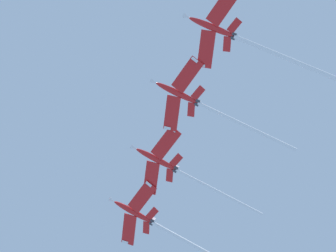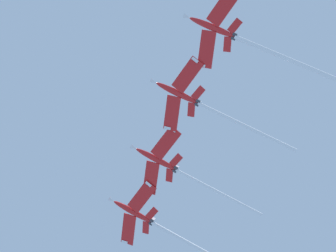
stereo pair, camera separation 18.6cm
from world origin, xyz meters
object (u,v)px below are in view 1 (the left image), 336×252
(jet_inner_left, at_px, (197,102))
(jet_centre, at_px, (170,166))
(jet_inner_right, at_px, (152,222))
(jet_far_left, at_px, (245,41))

(jet_inner_left, relative_size, jet_centre, 1.03)
(jet_centre, height_order, jet_inner_right, jet_centre)
(jet_far_left, bearing_deg, jet_inner_left, -107.01)
(jet_inner_left, relative_size, jet_inner_right, 1.01)
(jet_inner_left, xyz_separation_m, jet_centre, (-9.86, -15.77, 0.49))
(jet_far_left, bearing_deg, jet_centre, -114.46)
(jet_inner_right, bearing_deg, jet_inner_left, 55.78)
(jet_far_left, relative_size, jet_inner_right, 1.10)
(jet_inner_right, bearing_deg, jet_far_left, 61.79)
(jet_far_left, height_order, jet_inner_left, jet_inner_left)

